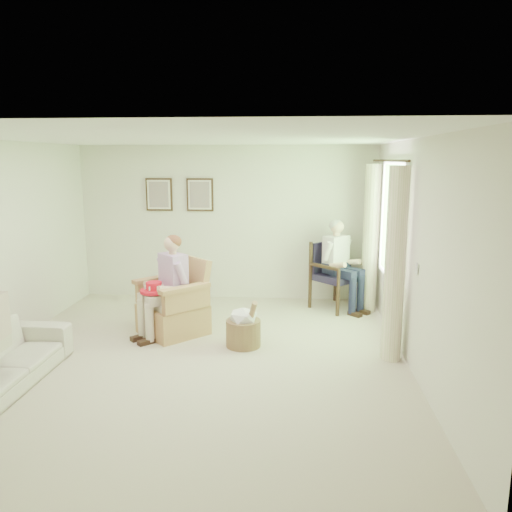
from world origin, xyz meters
name	(u,v)px	position (x,y,z in m)	size (l,w,h in m)	color
floor	(197,358)	(0.00, 0.00, 0.00)	(5.50, 5.50, 0.00)	beige
back_wall	(227,223)	(0.00, 2.75, 1.30)	(5.00, 0.04, 2.60)	silver
front_wall	(106,335)	(0.00, -2.75, 1.30)	(5.00, 0.04, 2.60)	silver
right_wall	(415,256)	(2.50, 0.00, 1.30)	(0.04, 5.50, 2.60)	silver
ceiling	(192,138)	(0.00, 0.00, 2.60)	(5.00, 5.50, 0.02)	white
window	(393,218)	(2.46, 1.20, 1.58)	(0.13, 2.50, 1.63)	#2D6B23
curtain_left	(395,265)	(2.33, 0.22, 1.15)	(0.34, 0.34, 2.30)	beige
curtain_right	(371,239)	(2.33, 2.18, 1.15)	(0.34, 0.34, 2.30)	beige
framed_print_left	(159,195)	(-1.15, 2.71, 1.78)	(0.45, 0.05, 0.55)	#382114
framed_print_right	(200,195)	(-0.45, 2.71, 1.78)	(0.45, 0.05, 0.55)	#382114
wicker_armchair	(173,309)	(-0.50, 0.90, 0.33)	(0.81, 0.80, 1.03)	tan
wood_armchair	(337,272)	(1.84, 2.34, 0.57)	(0.68, 0.64, 1.05)	black
person_wicker	(170,280)	(-0.50, 0.76, 0.79)	(0.40, 0.62, 1.35)	beige
person_dark	(338,258)	(1.84, 2.17, 0.84)	(0.40, 0.63, 1.41)	#1A1D3A
red_hat	(154,289)	(-0.69, 0.63, 0.69)	(0.36, 0.36, 0.14)	red
hatbox	(244,327)	(0.52, 0.45, 0.26)	(0.49, 0.49, 0.66)	tan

